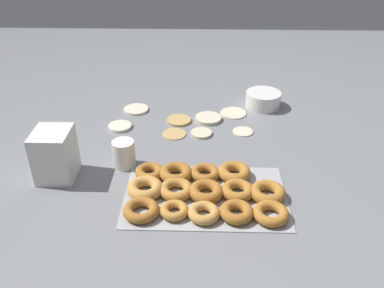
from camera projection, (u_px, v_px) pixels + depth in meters
The scene contains 13 objects.
ground_plane at pixel (180, 136), 1.60m from camera, with size 3.00×3.00×0.00m, color gray.
pancake_0 at pixel (179, 120), 1.70m from camera, with size 0.10×0.10×0.01m, color tan.
pancake_1 at pixel (208, 118), 1.71m from camera, with size 0.11×0.11×0.01m, color beige.
pancake_2 at pixel (136, 109), 1.78m from camera, with size 0.11×0.11×0.01m, color beige.
pancake_3 at pixel (120, 126), 1.65m from camera, with size 0.09×0.09×0.01m, color silver.
pancake_4 at pixel (243, 131), 1.62m from camera, with size 0.08×0.08×0.01m, color beige.
pancake_5 at pixel (174, 134), 1.61m from camera, with size 0.09×0.09×0.01m, color tan.
pancake_6 at pixel (233, 113), 1.76m from camera, with size 0.11×0.11×0.01m, color beige.
pancake_7 at pixel (201, 133), 1.61m from camera, with size 0.08×0.08×0.01m, color beige.
donut_tray at pixel (203, 192), 1.27m from camera, with size 0.51×0.32×0.04m.
batter_bowl at pixel (263, 100), 1.80m from camera, with size 0.15×0.15×0.07m.
container_stack at pixel (55, 155), 1.33m from camera, with size 0.12×0.13×0.17m.
paper_cup at pixel (124, 154), 1.40m from camera, with size 0.08×0.08×0.10m.
Camera 1 is at (0.08, -1.38, 0.81)m, focal length 38.00 mm.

